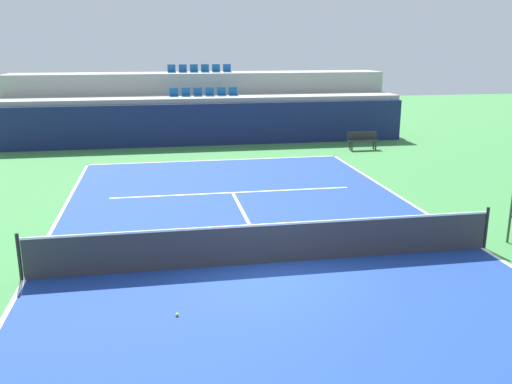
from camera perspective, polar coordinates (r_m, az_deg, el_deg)
ground_plane at (r=13.02m, az=1.42°, el=-7.38°), size 80.00×80.00×0.00m
court_surface at (r=13.02m, az=1.42°, el=-7.36°), size 11.00×24.00×0.01m
baseline_far at (r=24.37m, az=-4.21°, el=3.30°), size 11.00×0.10×0.00m
sideline_left at (r=13.14m, az=-22.84°, el=-8.37°), size 0.10×24.00×0.00m
sideline_right at (r=15.02m, az=22.34°, el=-5.39°), size 0.10×24.00×0.00m
service_line_far at (r=19.01m, az=-2.44°, el=-0.06°), size 8.26×0.10×0.00m
centre_service_line at (r=15.97m, az=-0.88°, el=-3.02°), size 0.10×6.40×0.00m
back_wall at (r=27.95m, az=-5.09°, el=6.96°), size 20.55×0.30×2.10m
stands_tier_lower at (r=29.26m, az=-5.34°, el=7.55°), size 20.55×2.40×2.34m
stands_tier_upper at (r=31.58m, az=-5.75°, el=9.09°), size 20.55×2.40×3.43m
seating_row_lower at (r=29.22m, az=-5.42°, el=10.09°), size 3.53×0.44×0.44m
seating_row_upper at (r=31.53m, az=-5.85°, el=12.44°), size 3.53×0.44×0.44m
tennis_net at (r=12.84m, az=1.44°, el=-5.28°), size 11.08×0.08×1.07m
player_bench at (r=27.27m, az=10.97°, el=5.39°), size 1.50×0.40×0.85m
tennis_ball_2 at (r=10.73m, az=-8.17°, el=-12.44°), size 0.07×0.07×0.07m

